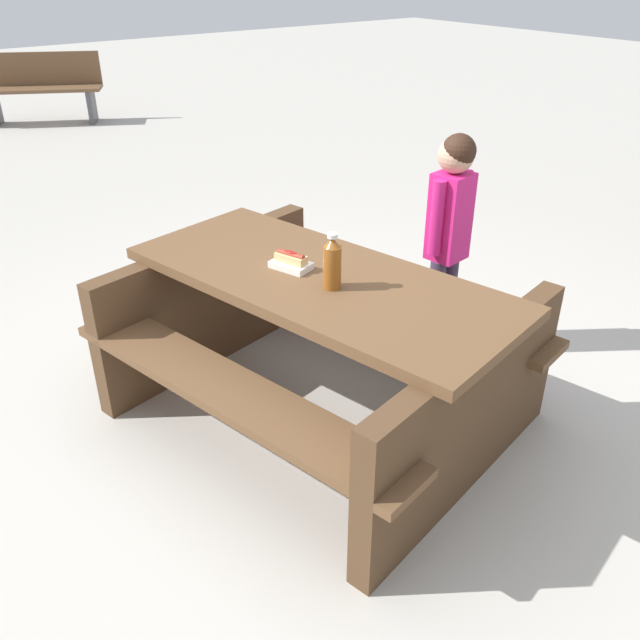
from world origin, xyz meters
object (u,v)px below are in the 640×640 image
object	(u,v)px
hotdog_tray	(291,262)
park_bench_far	(41,87)
picnic_table	(320,335)
child_in_coat	(450,218)
soda_bottle	(332,263)

from	to	relation	value
hotdog_tray	park_bench_far	distance (m)	7.05
picnic_table	hotdog_tray	size ratio (longest dim) A/B	10.03
child_in_coat	picnic_table	bearing A→B (deg)	96.67
picnic_table	child_in_coat	xyz separation A→B (m)	(0.11, -0.93, 0.33)
soda_bottle	park_bench_far	distance (m)	7.31
picnic_table	child_in_coat	bearing A→B (deg)	-83.33
soda_bottle	hotdog_tray	bearing A→B (deg)	6.30
hotdog_tray	park_bench_far	bearing A→B (deg)	-7.47
hotdog_tray	child_in_coat	size ratio (longest dim) A/B	0.17
hotdog_tray	child_in_coat	world-z (taller)	child_in_coat
hotdog_tray	child_in_coat	distance (m)	0.99
soda_bottle	child_in_coat	xyz separation A→B (m)	(0.23, -0.96, -0.09)
picnic_table	child_in_coat	distance (m)	0.99
picnic_table	park_bench_far	distance (m)	7.17
picnic_table	soda_bottle	xyz separation A→B (m)	(-0.13, 0.03, 0.42)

